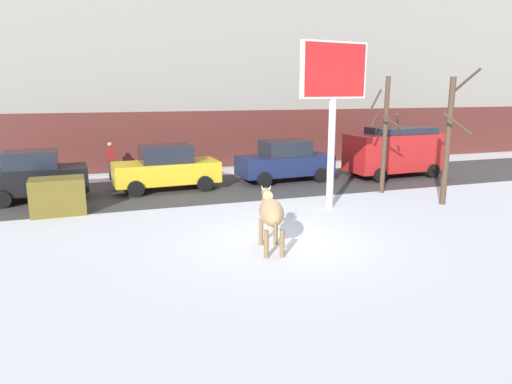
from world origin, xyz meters
The scene contains 13 objects.
ground_plane centered at (0.00, 0.00, 0.00)m, with size 120.00×120.00×0.00m, color white.
road_strip centered at (0.00, 7.58, 0.00)m, with size 60.00×5.60×0.01m, color #423F3F.
building_facade centered at (0.00, 14.92, 6.48)m, with size 44.00×6.10×13.00m.
cow_tan centered at (-0.53, -0.38, 0.99)m, with size 0.87×1.94×1.54m.
billboard centered at (2.93, 3.02, 4.31)m, with size 2.52×0.58×5.56m.
car_black_hatchback centered at (-6.81, 7.53, 0.93)m, with size 3.59×2.08×1.86m.
car_yellow_sedan centered at (-2.01, 7.84, 0.91)m, with size 4.29×2.17×1.84m.
car_navy_sedan centered at (3.29, 8.03, 0.91)m, with size 4.29×2.17×1.84m.
car_red_van centered at (8.63, 7.43, 1.24)m, with size 4.70×2.32×2.32m.
pedestrian_near_billboard centered at (-4.08, 10.76, 0.88)m, with size 0.36×0.24×1.73m.
bare_tree_left_lot centered at (7.07, 2.19, 2.38)m, with size 1.37×1.37×4.75m.
bare_tree_right_lot centered at (6.07, 4.57, 2.40)m, with size 1.38×1.38×4.53m.
dumpster centered at (-5.93, 5.19, 0.60)m, with size 1.70×1.10×1.20m, color brown.
Camera 1 is at (-4.50, -10.95, 4.01)m, focal length 32.46 mm.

